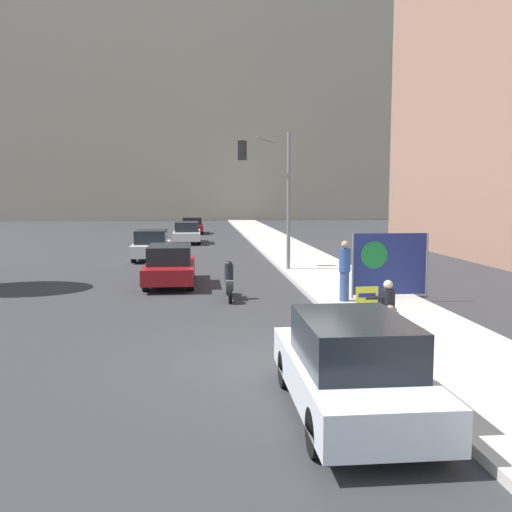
{
  "coord_description": "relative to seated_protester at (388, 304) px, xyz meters",
  "views": [
    {
      "loc": [
        -1.63,
        -11.0,
        3.36
      ],
      "look_at": [
        -0.02,
        5.46,
        1.56
      ],
      "focal_mm": 40.0,
      "sensor_mm": 36.0,
      "label": 1
    }
  ],
  "objects": [
    {
      "name": "protest_banner",
      "position": [
        1.43,
        4.14,
        0.43
      ],
      "size": [
        2.41,
        0.06,
        2.0
      ],
      "color": "slate",
      "rests_on": "sidewalk_curb"
    },
    {
      "name": "car_on_road_distant",
      "position": [
        -5.28,
        26.52,
        -0.06
      ],
      "size": [
        1.81,
        4.69,
        1.47
      ],
      "color": "white",
      "rests_on": "ground_plane"
    },
    {
      "name": "car_on_road_midblock",
      "position": [
        -6.88,
        16.7,
        -0.03
      ],
      "size": [
        1.76,
        4.22,
        1.54
      ],
      "color": "silver",
      "rests_on": "ground_plane"
    },
    {
      "name": "traffic_light_pole",
      "position": [
        -1.32,
        11.59,
        3.23
      ],
      "size": [
        2.18,
        1.95,
        5.81
      ],
      "color": "slate",
      "rests_on": "sidewalk_curb"
    },
    {
      "name": "parked_car_curbside",
      "position": [
        -2.13,
        -4.65,
        -0.03
      ],
      "size": [
        1.76,
        4.32,
        1.54
      ],
      "color": "silver",
      "rests_on": "ground_plane"
    },
    {
      "name": "building_backdrop_far",
      "position": [
        -4.74,
        66.74,
        17.86
      ],
      "size": [
        52.0,
        12.0,
        37.3
      ],
      "color": "tan",
      "rests_on": "ground_plane"
    },
    {
      "name": "car_on_road_far_lane",
      "position": [
        -5.05,
        36.27,
        -0.09
      ],
      "size": [
        1.83,
        4.34,
        1.4
      ],
      "color": "maroon",
      "rests_on": "ground_plane"
    },
    {
      "name": "seated_protester",
      "position": [
        0.0,
        0.0,
        0.0
      ],
      "size": [
        1.0,
        0.77,
        1.18
      ],
      "rotation": [
        0.0,
        0.0,
        -0.42
      ],
      "color": "#474C56",
      "rests_on": "sidewalk_curb"
    },
    {
      "name": "car_on_road_nearest",
      "position": [
        -5.51,
        8.37,
        -0.05
      ],
      "size": [
        1.77,
        4.6,
        1.49
      ],
      "color": "maroon",
      "rests_on": "ground_plane"
    },
    {
      "name": "sidewalk_curb",
      "position": [
        0.76,
        13.16,
        -0.71
      ],
      "size": [
        3.35,
        90.0,
        0.16
      ],
      "primitive_type": "cube",
      "color": "#B7B2A8",
      "rests_on": "ground_plane"
    },
    {
      "name": "jogger_on_sidewalk",
      "position": [
        -0.08,
        3.73,
        0.3
      ],
      "size": [
        0.34,
        0.34,
        1.82
      ],
      "rotation": [
        0.0,
        0.0,
        3.48
      ],
      "color": "#334775",
      "rests_on": "sidewalk_curb"
    },
    {
      "name": "motorcycle_on_road",
      "position": [
        -3.48,
        5.24,
        -0.25
      ],
      "size": [
        0.28,
        2.11,
        1.24
      ],
      "color": "#565B60",
      "rests_on": "ground_plane"
    },
    {
      "name": "pedestrian_behind",
      "position": [
        1.65,
        5.03,
        0.26
      ],
      "size": [
        0.34,
        0.34,
        1.74
      ],
      "rotation": [
        0.0,
        0.0,
        3.58
      ],
      "color": "#334775",
      "rests_on": "sidewalk_curb"
    },
    {
      "name": "ground_plane",
      "position": [
        -2.74,
        -1.84,
        -0.79
      ],
      "size": [
        160.0,
        160.0,
        0.0
      ],
      "primitive_type": "plane",
      "color": "#303033"
    }
  ]
}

